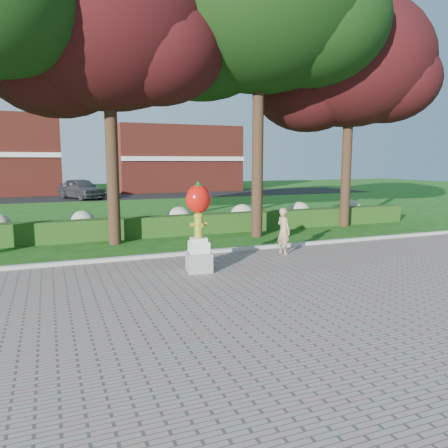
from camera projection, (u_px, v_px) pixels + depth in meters
name	position (u px, v px, depth m)	size (l,w,h in m)	color
ground	(229.00, 279.00, 11.15)	(100.00, 100.00, 0.00)	#194C13
walkway	(318.00, 336.00, 7.48)	(40.00, 14.00, 0.04)	gray
curb	(193.00, 253.00, 13.89)	(40.00, 0.18, 0.15)	#ADADA5
lawn_hedge	(162.00, 226.00, 17.52)	(24.00, 0.70, 0.80)	#1C4112
hydrangea_row	(169.00, 219.00, 18.63)	(20.10, 1.10, 0.99)	#ACB88C
street	(102.00, 197.00, 36.86)	(50.00, 8.00, 0.02)	black
building_right	(174.00, 159.00, 44.87)	(12.00, 8.00, 6.40)	maroon
tree_mid_left	(104.00, 34.00, 14.91)	(8.25, 7.04, 10.69)	black
tree_mid_right	(255.00, 9.00, 16.30)	(9.75, 8.32, 12.64)	black
tree_far_right	(347.00, 70.00, 19.30)	(7.88, 6.72, 10.21)	black
hydrant_sculpture	(199.00, 225.00, 11.61)	(0.74, 0.74, 2.40)	gray
woman	(284.00, 231.00, 13.91)	(0.54, 0.36, 1.49)	tan
parked_car	(81.00, 189.00, 34.35)	(1.93, 4.80, 1.64)	#3A3C42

